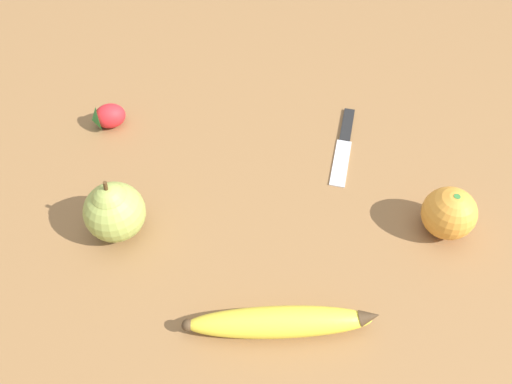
{
  "coord_description": "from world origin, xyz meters",
  "views": [
    {
      "loc": [
        -0.35,
        0.07,
        0.54
      ],
      "look_at": [
        0.08,
        0.04,
        0.03
      ],
      "focal_mm": 35.0,
      "sensor_mm": 36.0,
      "label": 1
    }
  ],
  "objects_px": {
    "banana": "(281,322)",
    "pear": "(114,210)",
    "orange": "(449,213)",
    "paring_knife": "(344,142)",
    "strawberry": "(108,116)"
  },
  "relations": [
    {
      "from": "banana",
      "to": "pear",
      "type": "relative_size",
      "value": 2.32
    },
    {
      "from": "orange",
      "to": "paring_knife",
      "type": "relative_size",
      "value": 0.42
    },
    {
      "from": "pear",
      "to": "orange",
      "type": "bearing_deg",
      "value": -94.44
    },
    {
      "from": "banana",
      "to": "orange",
      "type": "bearing_deg",
      "value": 30.68
    },
    {
      "from": "banana",
      "to": "paring_knife",
      "type": "xyz_separation_m",
      "value": [
        0.29,
        -0.13,
        -0.01
      ]
    },
    {
      "from": "pear",
      "to": "paring_knife",
      "type": "bearing_deg",
      "value": -67.37
    },
    {
      "from": "orange",
      "to": "pear",
      "type": "xyz_separation_m",
      "value": [
        0.03,
        0.42,
        0.01
      ]
    },
    {
      "from": "strawberry",
      "to": "paring_knife",
      "type": "height_order",
      "value": "strawberry"
    },
    {
      "from": "pear",
      "to": "strawberry",
      "type": "distance_m",
      "value": 0.21
    },
    {
      "from": "banana",
      "to": "paring_knife",
      "type": "relative_size",
      "value": 1.37
    },
    {
      "from": "pear",
      "to": "paring_knife",
      "type": "height_order",
      "value": "pear"
    },
    {
      "from": "pear",
      "to": "banana",
      "type": "bearing_deg",
      "value": -128.38
    },
    {
      "from": "paring_knife",
      "to": "strawberry",
      "type": "bearing_deg",
      "value": 6.84
    },
    {
      "from": "banana",
      "to": "strawberry",
      "type": "xyz_separation_m",
      "value": [
        0.36,
        0.23,
        0.0
      ]
    },
    {
      "from": "banana",
      "to": "strawberry",
      "type": "bearing_deg",
      "value": 125.24
    }
  ]
}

